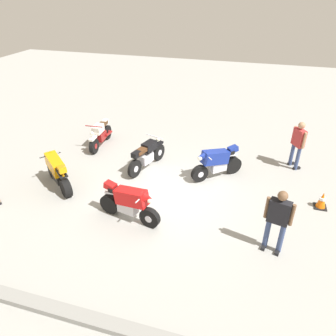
% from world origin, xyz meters
% --- Properties ---
extents(ground_plane, '(40.00, 40.00, 0.00)m').
position_xyz_m(ground_plane, '(0.00, 0.00, 0.00)').
color(ground_plane, '#9E9E99').
extents(curb_edge, '(14.00, 0.30, 0.15)m').
position_xyz_m(curb_edge, '(0.00, 4.60, 0.07)').
color(curb_edge, gray).
rests_on(curb_edge, ground).
extents(motorcycle_blue_sportbike, '(1.59, 1.44, 1.14)m').
position_xyz_m(motorcycle_blue_sportbike, '(-1.39, -1.56, 0.59)').
color(motorcycle_blue_sportbike, black).
rests_on(motorcycle_blue_sportbike, ground).
extents(motorcycle_black_cruiser, '(0.91, 2.03, 1.09)m').
position_xyz_m(motorcycle_black_cruiser, '(1.11, -1.46, 0.52)').
color(motorcycle_black_cruiser, black).
rests_on(motorcycle_black_cruiser, ground).
extents(motorcycle_orange_sportbike, '(1.64, 1.37, 1.14)m').
position_xyz_m(motorcycle_orange_sportbike, '(3.51, 0.48, 0.59)').
color(motorcycle_orange_sportbike, black).
rests_on(motorcycle_orange_sportbike, ground).
extents(motorcycle_cream_vintage, '(0.70, 1.96, 1.07)m').
position_xyz_m(motorcycle_cream_vintage, '(3.55, -2.67, 0.49)').
color(motorcycle_cream_vintage, black).
rests_on(motorcycle_cream_vintage, ground).
extents(motorcycle_red_sportbike, '(1.95, 0.77, 1.14)m').
position_xyz_m(motorcycle_red_sportbike, '(0.62, 1.40, 0.59)').
color(motorcycle_red_sportbike, black).
rests_on(motorcycle_red_sportbike, ground).
extents(person_in_black_shirt, '(0.68, 0.40, 1.78)m').
position_xyz_m(person_in_black_shirt, '(-3.29, 1.50, 1.03)').
color(person_in_black_shirt, '#384772').
rests_on(person_in_black_shirt, ground).
extents(person_in_red_shirt, '(0.50, 0.62, 1.77)m').
position_xyz_m(person_in_red_shirt, '(-4.00, -3.00, 1.02)').
color(person_in_red_shirt, '#384772').
rests_on(person_in_red_shirt, ground).
extents(traffic_cone, '(0.36, 0.36, 0.53)m').
position_xyz_m(traffic_cone, '(-4.70, -0.71, 0.26)').
color(traffic_cone, black).
rests_on(traffic_cone, ground).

